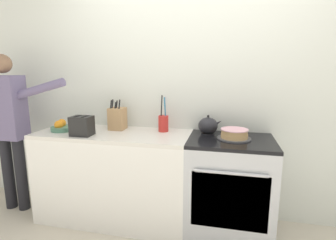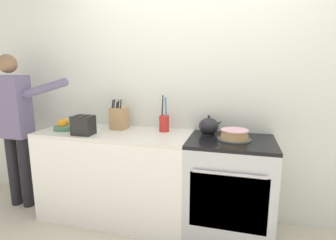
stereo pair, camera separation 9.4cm
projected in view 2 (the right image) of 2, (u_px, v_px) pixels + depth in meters
name	position (u px, v px, depth m)	size (l,w,h in m)	color
wall_back	(196.00, 88.00, 2.55)	(8.00, 0.04, 2.60)	silver
counter_cabinet	(116.00, 175.00, 2.61)	(1.47, 0.59, 0.88)	white
stove_range	(229.00, 188.00, 2.32)	(0.74, 0.62, 0.88)	#B7BABF
layer_cake	(235.00, 135.00, 2.24)	(0.29, 0.29, 0.09)	#4C4C51
tea_kettle	(209.00, 126.00, 2.42)	(0.22, 0.18, 0.18)	#232328
knife_block	(119.00, 118.00, 2.63)	(0.15, 0.16, 0.30)	tan
utensil_crock	(164.00, 123.00, 2.53)	(0.10, 0.10, 0.35)	red
fruit_bowl	(65.00, 126.00, 2.62)	(0.22, 0.22, 0.11)	#4C7F66
toaster	(83.00, 125.00, 2.41)	(0.20, 0.15, 0.18)	black
person_baker	(14.00, 119.00, 2.72)	(0.92, 0.20, 1.62)	black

